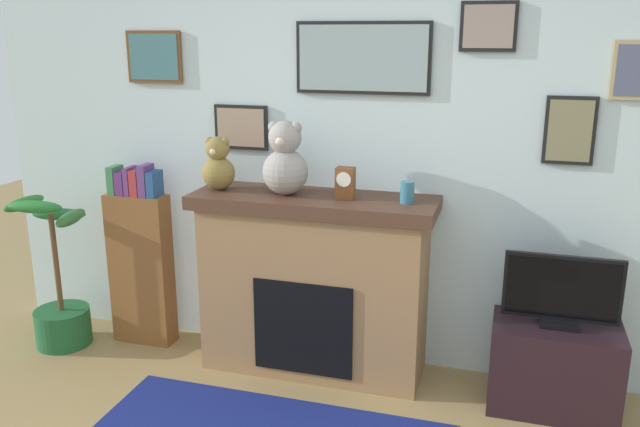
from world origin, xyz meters
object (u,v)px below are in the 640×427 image
object	(u,v)px
fireplace	(314,283)
television	(562,292)
tv_stand	(554,367)
potted_plant	(59,297)
teddy_bear_tan	(218,166)
bookshelf	(141,261)
mantel_clock	(345,183)
teddy_bear_grey	(285,162)
candle_jar	(407,192)

from	to	relation	value
fireplace	television	bearing A→B (deg)	-2.86
fireplace	tv_stand	size ratio (longest dim) A/B	2.12
potted_plant	teddy_bear_tan	bearing A→B (deg)	8.07
television	teddy_bear_tan	distance (m)	2.11
tv_stand	potted_plant	bearing A→B (deg)	-178.02
bookshelf	television	bearing A→B (deg)	-2.19
fireplace	mantel_clock	world-z (taller)	mantel_clock
bookshelf	potted_plant	distance (m)	0.60
potted_plant	fireplace	bearing A→B (deg)	5.88
fireplace	bookshelf	world-z (taller)	bookshelf
teddy_bear_tan	teddy_bear_grey	world-z (taller)	teddy_bear_grey
bookshelf	candle_jar	bearing A→B (deg)	-1.54
bookshelf	tv_stand	xyz separation A→B (m)	(2.65, -0.10, -0.32)
tv_stand	teddy_bear_tan	xyz separation A→B (m)	(-2.03, 0.05, 1.02)
tv_stand	teddy_bear_grey	world-z (taller)	teddy_bear_grey
bookshelf	candle_jar	size ratio (longest dim) A/B	9.94
potted_plant	candle_jar	distance (m)	2.45
bookshelf	teddy_bear_grey	xyz separation A→B (m)	(1.06, -0.05, 0.75)
potted_plant	mantel_clock	size ratio (longest dim) A/B	5.71
tv_stand	mantel_clock	distance (m)	1.56
television	fireplace	bearing A→B (deg)	177.14
fireplace	potted_plant	size ratio (longest dim) A/B	1.40
television	mantel_clock	size ratio (longest dim) A/B	3.34
mantel_clock	teddy_bear_tan	xyz separation A→B (m)	(-0.80, 0.00, 0.05)
potted_plant	mantel_clock	bearing A→B (deg)	4.73
television	teddy_bear_grey	distance (m)	1.71
bookshelf	teddy_bear_tan	xyz separation A→B (m)	(0.62, -0.05, 0.70)
potted_plant	tv_stand	xyz separation A→B (m)	(3.16, 0.11, -0.09)
candle_jar	mantel_clock	xyz separation A→B (m)	(-0.36, -0.00, 0.03)
potted_plant	television	bearing A→B (deg)	1.95
mantel_clock	teddy_bear_grey	world-z (taller)	teddy_bear_grey
television	teddy_bear_tan	world-z (taller)	teddy_bear_tan
tv_stand	candle_jar	distance (m)	1.28
fireplace	tv_stand	bearing A→B (deg)	-2.80
candle_jar	teddy_bear_grey	bearing A→B (deg)	-179.96
fireplace	potted_plant	bearing A→B (deg)	-174.12
television	teddy_bear_tan	xyz separation A→B (m)	(-2.03, 0.05, 0.57)
candle_jar	mantel_clock	size ratio (longest dim) A/B	0.68
fireplace	television	distance (m)	1.43
potted_plant	teddy_bear_grey	distance (m)	1.86
candle_jar	teddy_bear_tan	size ratio (longest dim) A/B	0.38
fireplace	tv_stand	distance (m)	1.46
teddy_bear_tan	bookshelf	bearing A→B (deg)	175.55
fireplace	teddy_bear_grey	size ratio (longest dim) A/B	3.34
television	mantel_clock	xyz separation A→B (m)	(-1.23, 0.05, 0.52)
fireplace	bookshelf	bearing A→B (deg)	178.58
bookshelf	teddy_bear_tan	size ratio (longest dim) A/B	3.79
fireplace	teddy_bear_tan	size ratio (longest dim) A/B	4.49
teddy_bear_grey	tv_stand	bearing A→B (deg)	-1.85
mantel_clock	teddy_bear_tan	size ratio (longest dim) A/B	0.56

